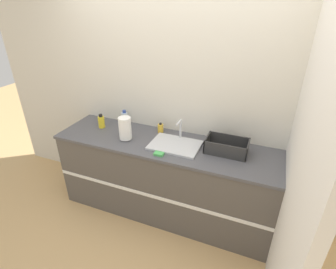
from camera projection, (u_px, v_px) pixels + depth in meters
The scene contains 11 objects.
ground_plane at pixel (154, 227), 2.84m from camera, with size 12.00×12.00×0.00m, color tan.
wall_back at pixel (177, 95), 2.76m from camera, with size 4.71×0.06×2.60m.
wall_right at pixel (301, 126), 2.09m from camera, with size 0.06×2.62×2.60m.
counter_cabinet at pixel (165, 178), 2.88m from camera, with size 2.33×0.64×0.89m.
sink at pixel (175, 144), 2.62m from camera, with size 0.49×0.35×0.23m.
paper_towel_roll at pixel (125, 128), 2.68m from camera, with size 0.13×0.13×0.25m.
dish_rack at pixel (227, 148), 2.50m from camera, with size 0.40×0.23×0.14m.
bottle_clear at pixel (125, 118), 3.03m from camera, with size 0.07×0.07×0.17m.
bottle_yellow at pixel (101, 122), 2.96m from camera, with size 0.07×0.07×0.16m.
soap_dispenser at pixel (161, 128), 2.86m from camera, with size 0.06×0.06×0.11m.
sponge at pixel (159, 154), 2.46m from camera, with size 0.09×0.06×0.02m.
Camera 1 is at (0.91, -1.84, 2.22)m, focal length 28.00 mm.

